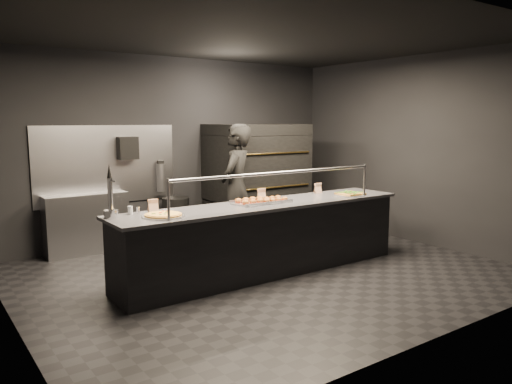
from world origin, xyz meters
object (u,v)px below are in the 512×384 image
beer_tap (111,203)px  worker (236,188)px  towel_dispenser (127,148)px  slider_tray_b (273,200)px  pizza_oven (256,179)px  round_pizza (163,215)px  service_counter (266,238)px  fire_extinguisher (161,177)px  prep_shelf (87,224)px  trash_bin (176,220)px  slider_tray_a (253,201)px  square_pizza (350,194)px

beer_tap → worker: size_ratio=0.31×
towel_dispenser → slider_tray_b: (1.03, -2.36, -0.60)m
pizza_oven → round_pizza: pizza_oven is taller
service_counter → slider_tray_b: 0.50m
service_counter → worker: size_ratio=2.13×
service_counter → fire_extinguisher: service_counter is taller
pizza_oven → prep_shelf: 2.88m
round_pizza → trash_bin: round_pizza is taller
slider_tray_a → slider_tray_b: 0.29m
towel_dispenser → worker: size_ratio=0.18×
pizza_oven → round_pizza: bearing=-143.6°
square_pizza → trash_bin: bearing=124.6°
towel_dispenser → slider_tray_a: bearing=-72.3°
service_counter → fire_extinguisher: 2.50m
service_counter → square_pizza: size_ratio=9.51×
square_pizza → towel_dispenser: bearing=132.4°
square_pizza → slider_tray_a: bearing=172.9°
prep_shelf → fire_extinguisher: (1.25, 0.08, 0.61)m
round_pizza → square_pizza: (2.85, -0.08, 0.00)m
beer_tap → fire_extinguisher: bearing=54.0°
prep_shelf → worker: worker is taller
prep_shelf → beer_tap: size_ratio=2.03×
fire_extinguisher → round_pizza: bearing=-114.2°
pizza_oven → square_pizza: (0.20, -2.03, -0.03)m
fire_extinguisher → beer_tap: beer_tap is taller
beer_tap → square_pizza: beer_tap is taller
prep_shelf → service_counter: bearing=-55.4°
slider_tray_a → trash_bin: slider_tray_a is taller
pizza_oven → round_pizza: size_ratio=4.02×
slider_tray_b → service_counter: bearing=-167.1°
pizza_oven → beer_tap: pizza_oven is taller
towel_dispenser → slider_tray_a: towel_dispenser is taller
pizza_oven → slider_tray_a: (-1.36, -1.84, -0.02)m
worker → pizza_oven: bearing=-177.6°
fire_extinguisher → slider_tray_b: (0.48, -2.37, -0.11)m
trash_bin → fire_extinguisher: bearing=125.1°
fire_extinguisher → slider_tray_b: size_ratio=1.01×
worker → beer_tap: bearing=-14.1°
service_counter → towel_dispenser: bearing=110.6°
round_pizza → towel_dispenser: bearing=77.3°
prep_shelf → trash_bin: size_ratio=1.64×
slider_tray_b → worker: 1.14m
round_pizza → fire_extinguisher: bearing=65.8°
pizza_oven → towel_dispenser: pizza_oven is taller
slider_tray_b → square_pizza: (1.27, -0.16, -0.01)m
service_counter → slider_tray_b: (0.13, 0.03, 0.48)m
slider_tray_a → trash_bin: (-0.04, 2.13, -0.58)m
pizza_oven → worker: (-0.90, -0.74, -0.01)m
service_counter → round_pizza: bearing=-177.9°
beer_tap → service_counter: bearing=-5.8°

